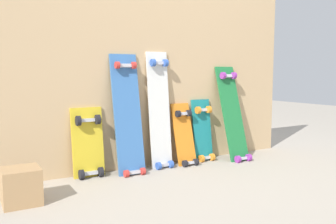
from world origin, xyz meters
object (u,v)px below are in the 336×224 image
object	(u,v)px
skateboard_yellow	(88,146)
skateboard_blue	(128,119)
skateboard_orange	(185,138)
skateboard_teal	(203,134)
skateboard_white	(160,114)
skateboard_green	(233,117)
wooden_crate	(21,186)

from	to	relation	value
skateboard_yellow	skateboard_blue	size ratio (longest dim) A/B	0.58
skateboard_orange	skateboard_teal	distance (m)	0.21
skateboard_white	skateboard_orange	xyz separation A→B (m)	(0.22, -0.03, -0.21)
skateboard_blue	skateboard_green	size ratio (longest dim) A/B	1.10
skateboard_green	skateboard_white	bearing A→B (deg)	173.25
skateboard_yellow	skateboard_white	size ratio (longest dim) A/B	0.57
skateboard_yellow	skateboard_green	size ratio (longest dim) A/B	0.64
skateboard_blue	skateboard_orange	xyz separation A→B (m)	(0.50, 0.00, -0.19)
wooden_crate	skateboard_white	bearing A→B (deg)	16.72
skateboard_blue	skateboard_orange	bearing A→B (deg)	0.52
skateboard_blue	skateboard_teal	xyz separation A→B (m)	(0.70, 0.04, -0.18)
skateboard_white	wooden_crate	size ratio (longest dim) A/B	4.72
skateboard_teal	skateboard_yellow	bearing A→B (deg)	179.53
skateboard_white	skateboard_green	size ratio (longest dim) A/B	1.12
skateboard_yellow	skateboard_teal	world-z (taller)	skateboard_teal
skateboard_blue	skateboard_teal	world-z (taller)	skateboard_blue
skateboard_yellow	skateboard_green	xyz separation A→B (m)	(1.24, -0.10, 0.14)
skateboard_teal	skateboard_green	size ratio (longest dim) A/B	0.67
skateboard_blue	skateboard_green	distance (m)	0.96
skateboard_white	skateboard_orange	bearing A→B (deg)	-7.31
skateboard_green	skateboard_orange	bearing A→B (deg)	173.51
skateboard_yellow	skateboard_orange	distance (m)	0.79
skateboard_blue	skateboard_green	xyz separation A→B (m)	(0.96, -0.05, -0.04)
skateboard_white	skateboard_teal	world-z (taller)	skateboard_white
skateboard_white	skateboard_teal	xyz separation A→B (m)	(0.42, 0.01, -0.19)
skateboard_white	wooden_crate	distance (m)	1.16
skateboard_orange	skateboard_yellow	bearing A→B (deg)	176.83
skateboard_blue	wooden_crate	world-z (taller)	skateboard_blue
skateboard_green	wooden_crate	world-z (taller)	skateboard_green
skateboard_teal	skateboard_green	xyz separation A→B (m)	(0.25, -0.09, 0.14)
skateboard_orange	skateboard_teal	bearing A→B (deg)	9.82
skateboard_teal	skateboard_orange	bearing A→B (deg)	-170.18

